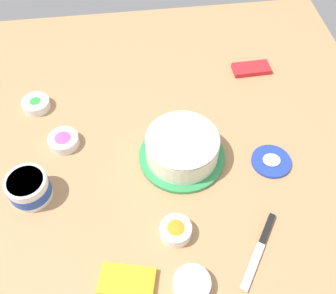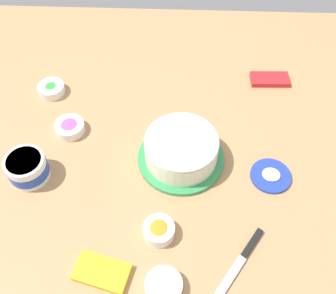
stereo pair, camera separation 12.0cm
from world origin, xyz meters
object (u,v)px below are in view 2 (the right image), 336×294
object	(u,v)px
sprinkle_bowl_green	(51,89)
spreading_knife	(243,257)
sprinkle_bowl_rainbow	(70,127)
frosted_cake	(181,150)
candy_box_upper	(270,79)
sprinkle_bowl_blue	(164,286)
candy_box_lower	(102,272)
frosting_tub_lid	(271,176)
sprinkle_bowl_orange	(159,230)
frosting_tub	(27,168)

from	to	relation	value
sprinkle_bowl_green	spreading_knife	bearing A→B (deg)	137.37
spreading_knife	sprinkle_bowl_rainbow	size ratio (longest dim) A/B	2.12
frosted_cake	candy_box_upper	distance (m)	0.49
sprinkle_bowl_blue	candy_box_lower	world-z (taller)	sprinkle_bowl_blue
frosting_tub_lid	candy_box_upper	distance (m)	0.42
sprinkle_bowl_orange	candy_box_upper	world-z (taller)	sprinkle_bowl_orange
candy_box_lower	frosting_tub_lid	bearing A→B (deg)	-131.90
frosting_tub_lid	sprinkle_bowl_rainbow	world-z (taller)	sprinkle_bowl_rainbow
sprinkle_bowl_blue	candy_box_lower	xyz separation A→B (m)	(0.16, -0.03, -0.01)
sprinkle_bowl_orange	candy_box_lower	size ratio (longest dim) A/B	0.62
sprinkle_bowl_rainbow	candy_box_lower	bearing A→B (deg)	110.11
spreading_knife	sprinkle_bowl_orange	bearing A→B (deg)	-14.88
sprinkle_bowl_green	candy_box_upper	xyz separation A→B (m)	(-0.79, -0.09, -0.01)
sprinkle_bowl_green	sprinkle_bowl_rainbow	xyz separation A→B (m)	(-0.10, 0.17, 0.00)
candy_box_lower	candy_box_upper	distance (m)	0.90
frosted_cake	sprinkle_bowl_green	world-z (taller)	frosted_cake
sprinkle_bowl_green	sprinkle_bowl_orange	size ratio (longest dim) A/B	1.07
frosting_tub_lid	candy_box_lower	bearing A→B (deg)	33.76
frosting_tub_lid	frosted_cake	bearing A→B (deg)	-11.22
frosting_tub_lid	candy_box_lower	distance (m)	0.57
sprinkle_bowl_orange	candy_box_upper	bearing A→B (deg)	-121.30
sprinkle_bowl_rainbow	spreading_knife	bearing A→B (deg)	142.47
sprinkle_bowl_orange	frosting_tub_lid	bearing A→B (deg)	-148.91
frosting_tub_lid	sprinkle_bowl_orange	bearing A→B (deg)	31.09
sprinkle_bowl_green	candy_box_lower	size ratio (longest dim) A/B	0.66
frosting_tub_lid	sprinkle_bowl_orange	world-z (taller)	sprinkle_bowl_orange
frosted_cake	sprinkle_bowl_blue	bearing A→B (deg)	84.95
frosting_tub_lid	frosting_tub	bearing A→B (deg)	1.87
spreading_knife	sprinkle_bowl_blue	world-z (taller)	sprinkle_bowl_blue
spreading_knife	candy_box_lower	size ratio (longest dim) A/B	1.46
frosted_cake	sprinkle_bowl_orange	distance (m)	0.26
sprinkle_bowl_green	candy_box_upper	world-z (taller)	sprinkle_bowl_green
frosting_tub_lid	sprinkle_bowl_orange	distance (m)	0.39
frosted_cake	spreading_knife	bearing A→B (deg)	118.61
sprinkle_bowl_green	sprinkle_bowl_orange	world-z (taller)	sprinkle_bowl_orange
sprinkle_bowl_rainbow	candy_box_upper	distance (m)	0.74
spreading_knife	candy_box_upper	bearing A→B (deg)	-102.39
sprinkle_bowl_blue	candy_box_upper	xyz separation A→B (m)	(-0.36, -0.77, -0.01)
spreading_knife	sprinkle_bowl_blue	size ratio (longest dim) A/B	2.15
frosted_cake	candy_box_upper	xyz separation A→B (m)	(-0.32, -0.36, -0.04)
sprinkle_bowl_rainbow	sprinkle_bowl_orange	world-z (taller)	sprinkle_bowl_orange
frosting_tub	sprinkle_bowl_green	world-z (taller)	frosting_tub
sprinkle_bowl_rainbow	candy_box_lower	size ratio (longest dim) A/B	0.69
frosting_tub_lid	sprinkle_bowl_orange	size ratio (longest dim) A/B	1.42
sprinkle_bowl_orange	candy_box_lower	bearing A→B (deg)	39.38
candy_box_lower	candy_box_upper	size ratio (longest dim) A/B	1.01
frosting_tub_lid	sprinkle_bowl_green	distance (m)	0.82
candy_box_upper	frosting_tub_lid	bearing A→B (deg)	82.18
frosted_cake	frosting_tub_lid	size ratio (longest dim) A/B	2.18
sprinkle_bowl_rainbow	sprinkle_bowl_green	bearing A→B (deg)	-60.21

